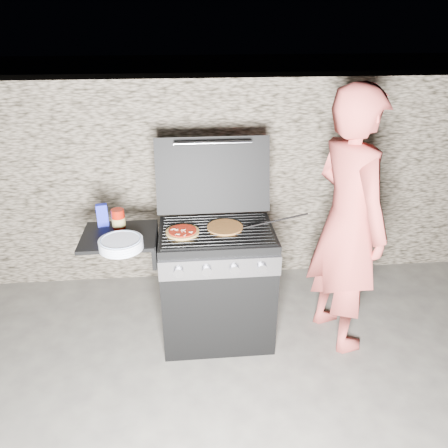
{
  "coord_description": "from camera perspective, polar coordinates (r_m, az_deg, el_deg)",
  "views": [
    {
      "loc": [
        -0.2,
        -2.69,
        2.26
      ],
      "look_at": [
        0.05,
        0.0,
        0.95
      ],
      "focal_mm": 35.0,
      "sensor_mm": 36.0,
      "label": 1
    }
  ],
  "objects": [
    {
      "name": "sauce_jar",
      "position": [
        3.12,
        -13.64,
        0.67
      ],
      "size": [
        0.1,
        0.1,
        0.14
      ],
      "primitive_type": "cylinder",
      "rotation": [
        0.0,
        0.0,
        -0.07
      ],
      "color": "maroon",
      "rests_on": "gas_grill"
    },
    {
      "name": "blue_carton",
      "position": [
        3.17,
        -15.6,
        1.11
      ],
      "size": [
        0.08,
        0.06,
        0.16
      ],
      "primitive_type": "cube",
      "rotation": [
        0.0,
        0.0,
        0.16
      ],
      "color": "#1B23AD",
      "rests_on": "gas_grill"
    },
    {
      "name": "pizza_plain",
      "position": [
        3.03,
        0.13,
        -0.42
      ],
      "size": [
        0.25,
        0.25,
        0.01
      ],
      "primitive_type": "cylinder",
      "rotation": [
        0.0,
        0.0,
        0.0
      ],
      "color": "#B97537",
      "rests_on": "gas_grill"
    },
    {
      "name": "pizza_topped",
      "position": [
        2.98,
        -5.44,
        -0.98
      ],
      "size": [
        0.24,
        0.24,
        0.03
      ],
      "primitive_type": null,
      "rotation": [
        0.0,
        0.0,
        0.04
      ],
      "color": "#A87657",
      "rests_on": "gas_grill"
    },
    {
      "name": "gas_grill",
      "position": [
        3.24,
        -5.34,
        -8.1
      ],
      "size": [
        1.34,
        0.79,
        0.91
      ],
      "primitive_type": null,
      "color": "black",
      "rests_on": "ground"
    },
    {
      "name": "ground",
      "position": [
        3.52,
        -0.83,
        -14.07
      ],
      "size": [
        50.0,
        50.0,
        0.0
      ],
      "primitive_type": "plane",
      "color": "#43403B"
    },
    {
      "name": "person",
      "position": [
        3.14,
        15.87,
        0.08
      ],
      "size": [
        0.63,
        0.79,
        1.9
      ],
      "primitive_type": "imported",
      "rotation": [
        0.0,
        0.0,
        1.85
      ],
      "color": "#C34943",
      "rests_on": "ground"
    },
    {
      "name": "plate_stack",
      "position": [
        2.86,
        -13.31,
        -2.56
      ],
      "size": [
        0.31,
        0.31,
        0.06
      ],
      "primitive_type": "cylinder",
      "rotation": [
        0.0,
        0.0,
        0.1
      ],
      "color": "silver",
      "rests_on": "gas_grill"
    },
    {
      "name": "tongs",
      "position": [
        3.05,
        6.55,
        0.43
      ],
      "size": [
        0.48,
        0.04,
        0.1
      ],
      "primitive_type": "cylinder",
      "rotation": [
        0.0,
        1.4,
        0.05
      ],
      "color": "black",
      "rests_on": "gas_grill"
    },
    {
      "name": "stone_wall",
      "position": [
        3.99,
        -2.11,
        5.9
      ],
      "size": [
        8.0,
        0.35,
        1.8
      ],
      "primitive_type": "cube",
      "color": "gray",
      "rests_on": "ground"
    }
  ]
}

